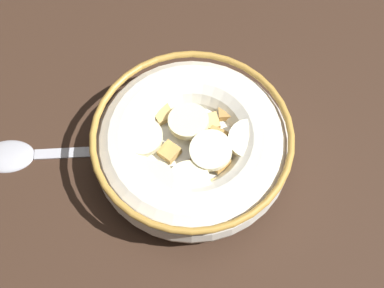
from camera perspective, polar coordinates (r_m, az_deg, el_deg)
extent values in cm
cube|color=#332116|center=(49.32, 0.00, -2.07)|extent=(113.94, 113.94, 2.00)
cylinder|color=silver|center=(48.14, 0.00, -1.43)|extent=(9.56, 9.56, 0.60)
torus|color=silver|center=(46.17, 0.00, -0.28)|extent=(17.38, 17.38, 4.98)
torus|color=#B28438|center=(44.22, 0.00, 0.97)|extent=(17.46, 17.46, 0.60)
cylinder|color=white|center=(45.92, 0.00, -0.13)|extent=(14.39, 14.39, 0.40)
cube|color=#AD7F42|center=(46.87, 3.88, 3.58)|extent=(1.80, 1.85, 0.83)
cube|color=tan|center=(46.24, 1.96, 2.42)|extent=(1.63, 1.66, 0.76)
cube|color=tan|center=(43.69, 3.27, -4.73)|extent=(1.58, 1.57, 0.74)
cube|color=#B78947|center=(45.77, 5.72, 0.40)|extent=(2.20, 2.21, 0.87)
cube|color=tan|center=(46.64, -3.12, 3.31)|extent=(1.94, 2.00, 0.92)
cube|color=tan|center=(44.45, 0.74, -2.43)|extent=(2.02, 2.00, 0.78)
cube|color=tan|center=(44.98, -2.50, -0.85)|extent=(2.25, 2.24, 0.92)
cube|color=#AD7F42|center=(45.42, -6.81, -0.58)|extent=(1.93, 1.93, 0.71)
cube|color=tan|center=(44.58, 2.90, -1.93)|extent=(2.18, 2.16, 0.85)
cube|color=tan|center=(44.08, -5.12, -3.66)|extent=(1.82, 1.85, 0.80)
cube|color=#AD7F42|center=(44.22, 5.88, -3.50)|extent=(1.94, 1.90, 0.81)
cube|color=#AD7F42|center=(45.30, 2.84, 0.22)|extent=(2.24, 2.23, 0.87)
cube|color=#B78947|center=(46.64, -7.45, 2.12)|extent=(2.06, 2.07, 0.74)
cube|color=#AD7F42|center=(47.98, -2.53, 5.91)|extent=(1.58, 1.61, 0.78)
cube|color=tan|center=(47.53, 5.32, 4.52)|extent=(2.07, 2.11, 0.90)
cube|color=tan|center=(48.30, -0.07, 6.20)|extent=(2.23, 2.22, 0.83)
cube|color=#B78947|center=(47.93, 3.10, 5.36)|extent=(2.14, 2.12, 0.81)
cube|color=tan|center=(43.76, -0.81, -3.93)|extent=(2.25, 2.24, 0.86)
cylinder|color=beige|center=(45.46, -0.06, 2.56)|extent=(4.50, 4.48, 1.10)
cylinder|color=#F4EABC|center=(43.02, -0.36, -4.13)|extent=(4.25, 4.26, 0.74)
cylinder|color=#F9EFC6|center=(44.83, 6.22, 0.49)|extent=(4.70, 4.66, 1.02)
cylinder|color=beige|center=(44.68, -5.50, 0.81)|extent=(4.80, 4.82, 0.89)
cylinder|color=#F9EFC6|center=(43.71, 2.07, -0.68)|extent=(4.02, 4.02, 1.24)
cylinder|color=beige|center=(42.94, -4.29, -4.02)|extent=(5.07, 5.04, 1.03)
ellipsoid|color=#A5A5AD|center=(51.09, -19.59, -1.10)|extent=(4.01, 5.33, 0.80)
cube|color=#A5A5AD|center=(49.49, -11.41, -0.82)|extent=(2.32, 9.82, 0.36)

